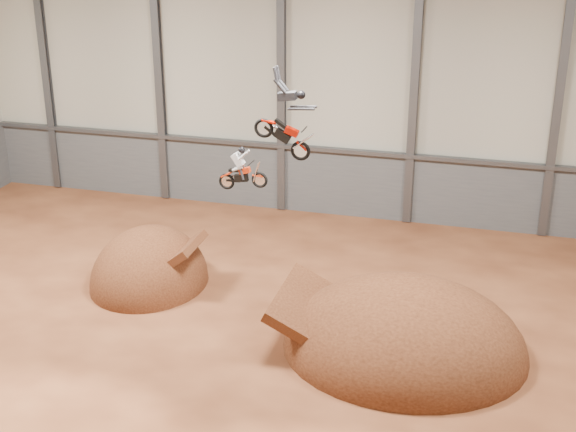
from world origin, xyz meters
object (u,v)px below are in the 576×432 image
Objects in this scene: fmx_rider_a at (244,166)px; fmx_rider_b at (277,113)px; landing_ramp at (404,350)px; takeoff_ramp at (150,283)px.

fmx_rider_b reaches higher than fmx_rider_a.
takeoff_ramp is at bearing 166.88° from landing_ramp.
takeoff_ramp is 0.64× the size of landing_ramp.
fmx_rider_a is at bearing 167.38° from landing_ramp.
fmx_rider_b is (6.64, -2.95, 8.74)m from takeoff_ramp.
fmx_rider_a is 3.67m from fmx_rider_b.
fmx_rider_a reaches higher than landing_ramp.
landing_ramp is at bearing -10.09° from fmx_rider_a.
takeoff_ramp is at bearing 168.74° from fmx_rider_a.
fmx_rider_a is at bearing 136.21° from fmx_rider_b.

